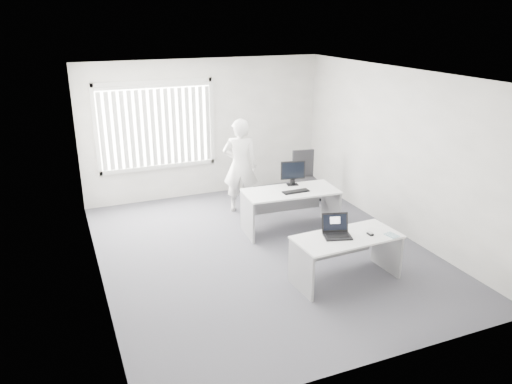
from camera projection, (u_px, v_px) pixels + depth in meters
name	position (u px, v px, depth m)	size (l,w,h in m)	color
ground	(262.00, 251.00, 8.07)	(6.00, 6.00, 0.00)	#52525A
wall_back	(205.00, 129.00, 10.21)	(5.00, 0.02, 2.80)	silver
wall_front	(381.00, 249.00, 4.99)	(5.00, 0.02, 2.80)	silver
wall_left	(92.00, 189.00, 6.69)	(0.02, 6.00, 2.80)	silver
wall_right	(397.00, 152.00, 8.50)	(0.02, 6.00, 2.80)	silver
ceiling	(263.00, 74.00, 7.12)	(5.00, 6.00, 0.02)	silver
window	(156.00, 126.00, 9.76)	(2.32, 0.06, 1.76)	silver
blinds	(157.00, 128.00, 9.72)	(2.20, 0.10, 1.50)	silver
desk_near	(346.00, 249.00, 7.03)	(1.53, 0.77, 0.68)	white
desk_far	(291.00, 202.00, 8.68)	(1.67, 0.87, 0.74)	white
office_chair	(305.00, 187.00, 10.06)	(0.69, 0.69, 1.05)	black
person	(240.00, 166.00, 9.41)	(0.66, 0.44, 1.81)	silver
laptop	(338.00, 227.00, 6.89)	(0.38, 0.34, 0.29)	black
paper_sheet	(373.00, 232.00, 7.09)	(0.32, 0.22, 0.00)	silver
mouse	(370.00, 234.00, 7.00)	(0.06, 0.10, 0.04)	#B1B1B3
booklet	(392.00, 235.00, 6.99)	(0.14, 0.19, 0.01)	white
keyboard	(296.00, 191.00, 8.53)	(0.47, 0.16, 0.02)	black
monitor	(293.00, 173.00, 8.82)	(0.44, 0.13, 0.44)	black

